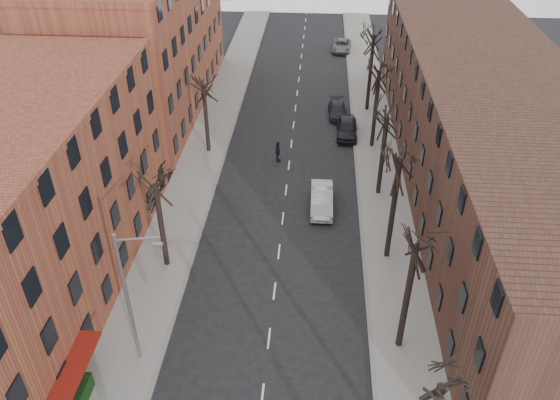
# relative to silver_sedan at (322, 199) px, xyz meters

# --- Properties ---
(sidewalk_left) EXTENTS (4.00, 90.00, 0.15)m
(sidewalk_left) POSITION_rel_silver_sedan_xyz_m (-10.96, 9.35, -0.73)
(sidewalk_left) COLOR gray
(sidewalk_left) RESTS_ON ground
(sidewalk_right) EXTENTS (4.00, 90.00, 0.15)m
(sidewalk_right) POSITION_rel_silver_sedan_xyz_m (5.04, 9.35, -0.73)
(sidewalk_right) COLOR gray
(sidewalk_right) RESTS_ON ground
(building_left_near) EXTENTS (12.00, 26.00, 12.00)m
(building_left_near) POSITION_rel_silver_sedan_xyz_m (-18.96, -10.65, 5.19)
(building_left_near) COLOR brown
(building_left_near) RESTS_ON ground
(building_left_far) EXTENTS (12.00, 28.00, 14.00)m
(building_left_far) POSITION_rel_silver_sedan_xyz_m (-18.96, 18.35, 6.19)
(building_left_far) COLOR brown
(building_left_far) RESTS_ON ground
(building_right) EXTENTS (12.00, 50.00, 10.00)m
(building_right) POSITION_rel_silver_sedan_xyz_m (13.04, 4.35, 4.19)
(building_right) COLOR #492E22
(building_right) RESTS_ON ground
(tree_right_b) EXTENTS (5.20, 5.20, 10.80)m
(tree_right_b) POSITION_rel_silver_sedan_xyz_m (4.64, -13.65, -0.81)
(tree_right_b) COLOR black
(tree_right_b) RESTS_ON ground
(tree_right_c) EXTENTS (5.20, 5.20, 11.60)m
(tree_right_c) POSITION_rel_silver_sedan_xyz_m (4.64, -5.65, -0.81)
(tree_right_c) COLOR black
(tree_right_c) RESTS_ON ground
(tree_right_d) EXTENTS (5.20, 5.20, 10.00)m
(tree_right_d) POSITION_rel_silver_sedan_xyz_m (4.64, 2.35, -0.81)
(tree_right_d) COLOR black
(tree_right_d) RESTS_ON ground
(tree_right_e) EXTENTS (5.20, 5.20, 10.80)m
(tree_right_e) POSITION_rel_silver_sedan_xyz_m (4.64, 10.35, -0.81)
(tree_right_e) COLOR black
(tree_right_e) RESTS_ON ground
(tree_right_f) EXTENTS (5.20, 5.20, 11.60)m
(tree_right_f) POSITION_rel_silver_sedan_xyz_m (4.64, 18.35, -0.81)
(tree_right_f) COLOR black
(tree_right_f) RESTS_ON ground
(tree_left_a) EXTENTS (5.20, 5.20, 9.50)m
(tree_left_a) POSITION_rel_silver_sedan_xyz_m (-10.56, -7.65, -0.81)
(tree_left_a) COLOR black
(tree_left_a) RESTS_ON ground
(tree_left_b) EXTENTS (5.20, 5.20, 9.50)m
(tree_left_b) POSITION_rel_silver_sedan_xyz_m (-10.56, 8.35, -0.81)
(tree_left_b) COLOR black
(tree_left_b) RESTS_ON ground
(streetlight) EXTENTS (2.45, 0.22, 9.03)m
(streetlight) POSITION_rel_silver_sedan_xyz_m (-9.99, -15.65, 4.20)
(streetlight) COLOR slate
(streetlight) RESTS_ON ground
(silver_sedan) EXTENTS (1.79, 4.94, 1.62)m
(silver_sedan) POSITION_rel_silver_sedan_xyz_m (0.00, 0.00, 0.00)
(silver_sedan) COLOR #B4B7BB
(silver_sedan) RESTS_ON ground
(parked_car_near) EXTENTS (2.07, 4.90, 1.65)m
(parked_car_near) POSITION_rel_silver_sedan_xyz_m (2.34, 12.43, 0.02)
(parked_car_near) COLOR black
(parked_car_near) RESTS_ON ground
(parked_car_mid) EXTENTS (2.03, 4.54, 1.29)m
(parked_car_mid) POSITION_rel_silver_sedan_xyz_m (1.48, 16.78, -0.16)
(parked_car_mid) COLOR black
(parked_car_mid) RESTS_ON ground
(parked_car_far) EXTENTS (2.67, 5.14, 1.38)m
(parked_car_far) POSITION_rel_silver_sedan_xyz_m (2.32, 36.85, -0.12)
(parked_car_far) COLOR slate
(parked_car_far) RESTS_ON ground
(pedestrian_crossing) EXTENTS (0.73, 1.24, 1.98)m
(pedestrian_crossing) POSITION_rel_silver_sedan_xyz_m (-4.00, 7.00, 0.18)
(pedestrian_crossing) COLOR black
(pedestrian_crossing) RESTS_ON ground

